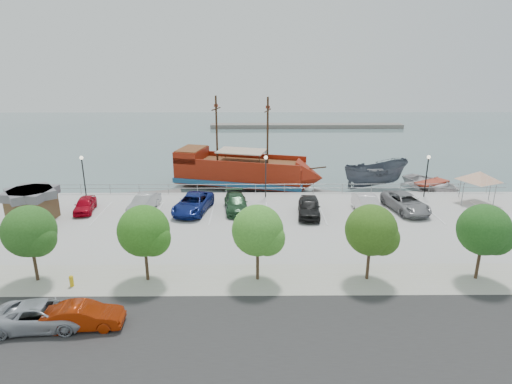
{
  "coord_description": "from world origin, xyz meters",
  "views": [
    {
      "loc": [
        -1.3,
        -34.27,
        13.73
      ],
      "look_at": [
        -1.0,
        2.0,
        2.0
      ],
      "focal_mm": 30.0,
      "sensor_mm": 36.0,
      "label": 1
    }
  ],
  "objects": [
    {
      "name": "ground",
      "position": [
        0.0,
        0.0,
        -1.0
      ],
      "size": [
        160.0,
        160.0,
        0.0
      ],
      "primitive_type": "plane",
      "color": "slate"
    },
    {
      "name": "street",
      "position": [
        0.0,
        -16.0,
        0.01
      ],
      "size": [
        100.0,
        8.0,
        0.04
      ],
      "primitive_type": "cube",
      "color": "#2A292A",
      "rests_on": "land_slab"
    },
    {
      "name": "sidewalk",
      "position": [
        0.0,
        -10.0,
        0.01
      ],
      "size": [
        100.0,
        4.0,
        0.05
      ],
      "primitive_type": "cube",
      "color": "#A9A592",
      "rests_on": "land_slab"
    },
    {
      "name": "seawall_railing",
      "position": [
        0.0,
        7.8,
        0.53
      ],
      "size": [
        50.0,
        0.06,
        1.0
      ],
      "color": "gray",
      "rests_on": "land_slab"
    },
    {
      "name": "far_shore",
      "position": [
        10.0,
        55.0,
        -0.6
      ],
      "size": [
        40.0,
        3.0,
        0.8
      ],
      "primitive_type": "cube",
      "color": "slate",
      "rests_on": "ground"
    },
    {
      "name": "pirate_ship",
      "position": [
        -1.52,
        12.9,
        0.81
      ],
      "size": [
        17.48,
        8.69,
        10.82
      ],
      "rotation": [
        0.0,
        0.0,
        -0.25
      ],
      "color": "maroon",
      "rests_on": "ground"
    },
    {
      "name": "patrol_boat",
      "position": [
        12.6,
        12.09,
        0.54
      ],
      "size": [
        8.48,
        5.18,
        3.08
      ],
      "primitive_type": "imported",
      "rotation": [
        0.0,
        0.0,
        1.87
      ],
      "color": "#4D525E",
      "rests_on": "ground"
    },
    {
      "name": "speedboat",
      "position": [
        18.69,
        11.16,
        -0.29
      ],
      "size": [
        7.71,
        8.42,
        1.42
      ],
      "primitive_type": "imported",
      "rotation": [
        0.0,
        0.0,
        0.53
      ],
      "color": "silver",
      "rests_on": "ground"
    },
    {
      "name": "dock_west",
      "position": [
        -12.86,
        9.2,
        -0.78
      ],
      "size": [
        8.02,
        3.88,
        0.44
      ],
      "primitive_type": "cube",
      "rotation": [
        0.0,
        0.0,
        0.23
      ],
      "color": "slate",
      "rests_on": "ground"
    },
    {
      "name": "dock_mid",
      "position": [
        8.24,
        9.2,
        -0.81
      ],
      "size": [
        6.78,
        4.31,
        0.38
      ],
      "primitive_type": "cube",
      "rotation": [
        0.0,
        0.0,
        -0.4
      ],
      "color": "slate",
      "rests_on": "ground"
    },
    {
      "name": "dock_east",
      "position": [
        16.52,
        9.2,
        -0.8
      ],
      "size": [
        7.17,
        2.56,
        0.4
      ],
      "primitive_type": "cube",
      "rotation": [
        0.0,
        0.0,
        -0.08
      ],
      "color": "gray",
      "rests_on": "ground"
    },
    {
      "name": "shed",
      "position": [
        -20.16,
        0.26,
        1.51
      ],
      "size": [
        3.86,
        3.86,
        2.83
      ],
      "rotation": [
        0.0,
        0.0,
        -0.13
      ],
      "color": "brown",
      "rests_on": "land_slab"
    },
    {
      "name": "canopy_tent",
      "position": [
        20.29,
        4.69,
        3.13
      ],
      "size": [
        5.57,
        5.57,
        3.6
      ],
      "rotation": [
        0.0,
        0.0,
        -0.36
      ],
      "color": "slate",
      "rests_on": "land_slab"
    },
    {
      "name": "street_van",
      "position": [
        -12.34,
        -14.83,
        0.7
      ],
      "size": [
        5.17,
        2.7,
        1.39
      ],
      "primitive_type": "imported",
      "rotation": [
        0.0,
        0.0,
        1.65
      ],
      "color": "#A1A6AF",
      "rests_on": "street"
    },
    {
      "name": "street_sedan",
      "position": [
        -10.17,
        -14.94,
        0.67
      ],
      "size": [
        4.18,
        1.69,
        1.35
      ],
      "primitive_type": "imported",
      "rotation": [
        0.0,
        0.0,
        1.63
      ],
      "color": "#8C2104",
      "rests_on": "street"
    },
    {
      "name": "fire_hydrant",
      "position": [
        -12.5,
        -10.8,
        0.42
      ],
      "size": [
        0.27,
        0.27,
        0.78
      ],
      "rotation": [
        0.0,
        0.0,
        0.3
      ],
      "color": "yellow",
      "rests_on": "sidewalk"
    },
    {
      "name": "lamp_post_left",
      "position": [
        -18.0,
        6.5,
        2.94
      ],
      "size": [
        0.36,
        0.36,
        4.28
      ],
      "color": "black",
      "rests_on": "land_slab"
    },
    {
      "name": "lamp_post_mid",
      "position": [
        0.0,
        6.5,
        2.94
      ],
      "size": [
        0.36,
        0.36,
        4.28
      ],
      "color": "black",
      "rests_on": "land_slab"
    },
    {
      "name": "lamp_post_right",
      "position": [
        16.0,
        6.5,
        2.94
      ],
      "size": [
        0.36,
        0.36,
        4.28
      ],
      "color": "black",
      "rests_on": "land_slab"
    },
    {
      "name": "tree_b",
      "position": [
        -14.85,
        -10.07,
        3.3
      ],
      "size": [
        3.3,
        3.2,
        5.0
      ],
      "color": "#473321",
      "rests_on": "sidewalk"
    },
    {
      "name": "tree_c",
      "position": [
        -7.85,
        -10.07,
        3.3
      ],
      "size": [
        3.3,
        3.2,
        5.0
      ],
      "color": "#473321",
      "rests_on": "sidewalk"
    },
    {
      "name": "tree_d",
      "position": [
        -0.85,
        -10.07,
        3.3
      ],
      "size": [
        3.3,
        3.2,
        5.0
      ],
      "color": "#473321",
      "rests_on": "sidewalk"
    },
    {
      "name": "tree_e",
      "position": [
        6.15,
        -10.07,
        3.3
      ],
      "size": [
        3.3,
        3.2,
        5.0
      ],
      "color": "#473321",
      "rests_on": "sidewalk"
    },
    {
      "name": "tree_f",
      "position": [
        13.15,
        -10.07,
        3.3
      ],
      "size": [
        3.3,
        3.2,
        5.0
      ],
      "color": "#473321",
      "rests_on": "sidewalk"
    },
    {
      "name": "parked_car_a",
      "position": [
        -16.59,
        2.52,
        0.67
      ],
      "size": [
        2.13,
        4.09,
        1.33
      ],
      "primitive_type": "imported",
      "rotation": [
        0.0,
        0.0,
        0.15
      ],
      "color": "#AD0216",
      "rests_on": "land_slab"
    },
    {
      "name": "parked_car_b",
      "position": [
        -11.28,
        2.77,
        0.73
      ],
      "size": [
        2.4,
        4.64,
        1.46
      ],
      "primitive_type": "imported",
      "rotation": [
        0.0,
        0.0,
        -0.2
      ],
      "color": "#ACACAC",
      "rests_on": "land_slab"
    },
    {
      "name": "parked_car_c",
      "position": [
        -6.73,
        2.44,
        0.79
      ],
      "size": [
        3.69,
        6.12,
        1.59
      ],
      "primitive_type": "imported",
      "rotation": [
        0.0,
        0.0,
        -0.19
      ],
      "color": "navy",
      "rests_on": "land_slab"
    },
    {
      "name": "parked_car_d",
      "position": [
        -2.82,
        2.66,
        0.72
      ],
      "size": [
        2.59,
        5.17,
        1.44
      ],
      "primitive_type": "imported",
      "rotation": [
        0.0,
        0.0,
        0.12
      ],
      "color": "#22492A",
      "rests_on": "land_slab"
    },
    {
      "name": "parked_car_e",
      "position": [
        3.7,
        1.35,
        0.82
      ],
      "size": [
        2.39,
        4.96,
        1.63
      ],
      "primitive_type": "imported",
      "rotation": [
        0.0,
        0.0,
        -0.1
      ],
      "color": "black",
      "rests_on": "land_slab"
    },
    {
      "name": "parked_car_f",
      "position": [
        8.99,
        1.75,
        0.82
      ],
      "size": [
        1.87,
        5.0,
        1.63
      ],
      "primitive_type": "imported",
      "rotation": [
        0.0,
        0.0,
        0.03
      ],
      "color": "silver",
      "rests_on": "land_slab"
    },
    {
      "name": "parked_car_g",
      "position": [
        12.71,
        2.49,
        0.78
      ],
      "size": [
        3.64,
        6.02,
        1.56
      ],
      "primitive_type": "imported",
      "rotation": [
        0.0,
        0.0,
        0.2
      ],
      "color": "gray",
      "rests_on": "land_slab"
    }
  ]
}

